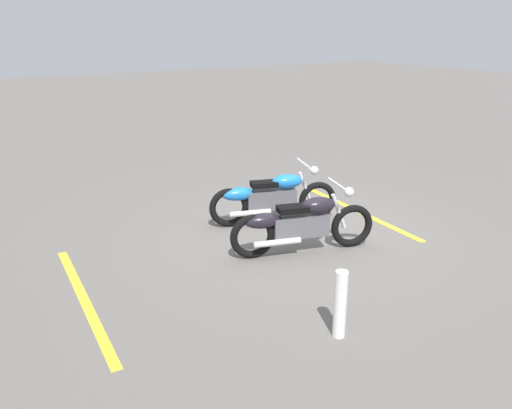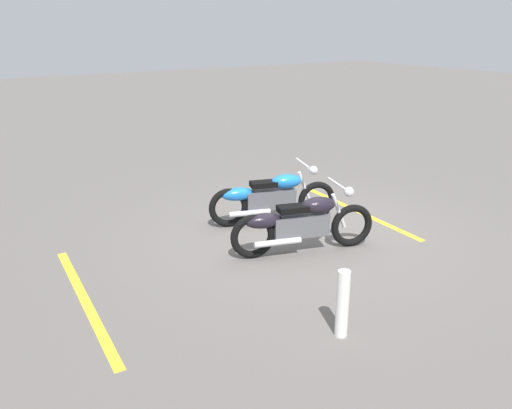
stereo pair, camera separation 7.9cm
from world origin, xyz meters
TOP-DOWN VIEW (x-y plane):
  - ground_plane at (0.00, 0.00)m, footprint 60.00×60.00m
  - motorcycle_bright_foreground at (0.23, -0.64)m, footprint 2.15×0.87m
  - motorcycle_dark_foreground at (0.56, 0.61)m, footprint 2.16×0.83m
  - bollard_post at (1.53, 2.61)m, footprint 0.14×0.14m
  - parking_stripe_near at (-1.43, -0.25)m, footprint 0.34×3.20m
  - parking_stripe_mid at (3.67, 0.31)m, footprint 0.34×3.20m

SIDE VIEW (x-z plane):
  - ground_plane at x=0.00m, z-range 0.00..0.00m
  - parking_stripe_near at x=-1.43m, z-range 0.00..0.01m
  - parking_stripe_mid at x=3.67m, z-range 0.00..0.01m
  - bollard_post at x=1.53m, z-range 0.00..0.78m
  - motorcycle_bright_foreground at x=0.23m, z-range -0.06..0.98m
  - motorcycle_dark_foreground at x=0.56m, z-range -0.06..0.98m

